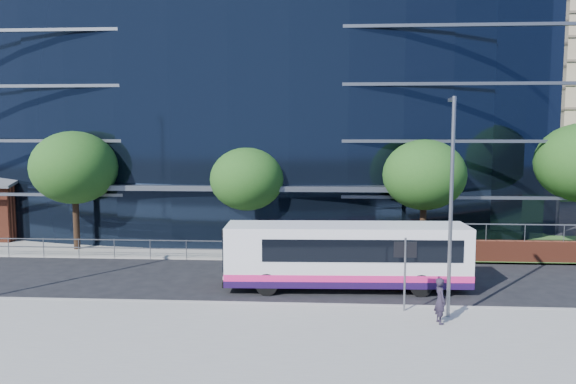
# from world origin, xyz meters

# --- Properties ---
(ground) EXTENTS (200.00, 200.00, 0.00)m
(ground) POSITION_xyz_m (0.00, 0.00, 0.00)
(ground) COLOR black
(ground) RESTS_ON ground
(pavement_near) EXTENTS (80.00, 8.00, 0.15)m
(pavement_near) POSITION_xyz_m (0.00, -5.00, 0.07)
(pavement_near) COLOR gray
(pavement_near) RESTS_ON ground
(kerb) EXTENTS (80.00, 0.25, 0.16)m
(kerb) POSITION_xyz_m (0.00, -1.00, 0.08)
(kerb) COLOR gray
(kerb) RESTS_ON ground
(yellow_line_outer) EXTENTS (80.00, 0.08, 0.01)m
(yellow_line_outer) POSITION_xyz_m (0.00, -0.80, 0.01)
(yellow_line_outer) COLOR gold
(yellow_line_outer) RESTS_ON ground
(yellow_line_inner) EXTENTS (80.00, 0.08, 0.01)m
(yellow_line_inner) POSITION_xyz_m (0.00, -0.65, 0.01)
(yellow_line_inner) COLOR gold
(yellow_line_inner) RESTS_ON ground
(far_forecourt) EXTENTS (50.00, 8.00, 0.10)m
(far_forecourt) POSITION_xyz_m (-6.00, 11.00, 0.05)
(far_forecourt) COLOR gray
(far_forecourt) RESTS_ON ground
(glass_office) EXTENTS (44.00, 23.10, 16.00)m
(glass_office) POSITION_xyz_m (-4.00, 20.85, 8.00)
(glass_office) COLOR black
(glass_office) RESTS_ON ground
(guard_railings) EXTENTS (24.00, 0.05, 1.10)m
(guard_railings) POSITION_xyz_m (-8.00, 7.00, 0.82)
(guard_railings) COLOR slate
(guard_railings) RESTS_ON ground
(apartment_block) EXTENTS (60.00, 42.00, 30.00)m
(apartment_block) POSITION_xyz_m (32.00, 57.21, 11.11)
(apartment_block) COLOR #2D511E
(apartment_block) RESTS_ON ground
(street_sign) EXTENTS (0.85, 0.09, 2.80)m
(street_sign) POSITION_xyz_m (4.50, -1.59, 2.15)
(street_sign) COLOR slate
(street_sign) RESTS_ON pavement_near
(tree_far_a) EXTENTS (4.95, 4.95, 6.98)m
(tree_far_a) POSITION_xyz_m (-13.00, 9.00, 4.86)
(tree_far_a) COLOR black
(tree_far_a) RESTS_ON ground
(tree_far_b) EXTENTS (4.29, 4.29, 6.05)m
(tree_far_b) POSITION_xyz_m (-3.00, 9.50, 4.21)
(tree_far_b) COLOR black
(tree_far_b) RESTS_ON ground
(tree_far_c) EXTENTS (4.62, 4.62, 6.51)m
(tree_far_c) POSITION_xyz_m (7.00, 9.00, 4.54)
(tree_far_c) COLOR black
(tree_far_c) RESTS_ON ground
(tree_dist_e) EXTENTS (4.62, 4.62, 6.51)m
(tree_dist_e) POSITION_xyz_m (24.00, 40.00, 4.54)
(tree_dist_e) COLOR black
(tree_dist_e) RESTS_ON ground
(streetlight_east) EXTENTS (0.15, 0.77, 8.00)m
(streetlight_east) POSITION_xyz_m (6.00, -2.17, 4.44)
(streetlight_east) COLOR slate
(streetlight_east) RESTS_ON pavement_near
(city_bus) EXTENTS (10.68, 2.84, 2.86)m
(city_bus) POSITION_xyz_m (2.53, 1.80, 1.52)
(city_bus) COLOR silver
(city_bus) RESTS_ON ground
(pedestrian) EXTENTS (0.49, 0.66, 1.63)m
(pedestrian) POSITION_xyz_m (5.56, -2.94, 0.97)
(pedestrian) COLOR #241E2D
(pedestrian) RESTS_ON pavement_near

